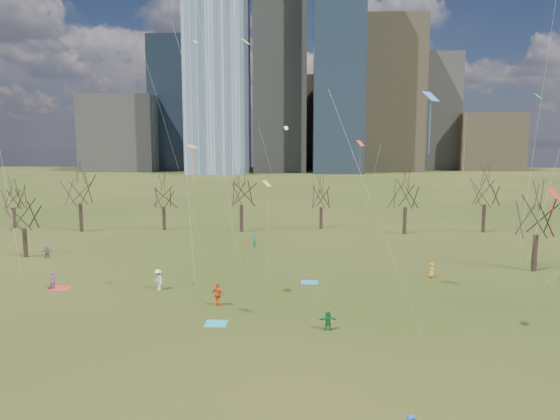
{
  "coord_description": "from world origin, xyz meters",
  "views": [
    {
      "loc": [
        1.98,
        -33.36,
        13.01
      ],
      "look_at": [
        0.0,
        12.0,
        7.0
      ],
      "focal_mm": 32.0,
      "sensor_mm": 36.0,
      "label": 1
    }
  ],
  "objects_px": {
    "blanket_navy": "(309,282)",
    "person_4": "(218,295)",
    "blanket_crimson": "(60,288)",
    "blanket_teal": "(216,324)"
  },
  "relations": [
    {
      "from": "blanket_teal",
      "to": "person_4",
      "type": "relative_size",
      "value": 0.86
    },
    {
      "from": "blanket_crimson",
      "to": "blanket_navy",
      "type": "bearing_deg",
      "value": 7.42
    },
    {
      "from": "person_4",
      "to": "blanket_navy",
      "type": "bearing_deg",
      "value": -112.81
    },
    {
      "from": "blanket_navy",
      "to": "blanket_crimson",
      "type": "bearing_deg",
      "value": -172.58
    },
    {
      "from": "blanket_teal",
      "to": "blanket_navy",
      "type": "height_order",
      "value": "same"
    },
    {
      "from": "blanket_crimson",
      "to": "person_4",
      "type": "distance_m",
      "value": 15.76
    },
    {
      "from": "blanket_teal",
      "to": "person_4",
      "type": "height_order",
      "value": "person_4"
    },
    {
      "from": "blanket_navy",
      "to": "person_4",
      "type": "xyz_separation_m",
      "value": [
        -7.51,
        -7.2,
        0.92
      ]
    },
    {
      "from": "blanket_crimson",
      "to": "blanket_teal",
      "type": "bearing_deg",
      "value": -27.95
    },
    {
      "from": "blanket_teal",
      "to": "blanket_crimson",
      "type": "height_order",
      "value": "same"
    }
  ]
}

